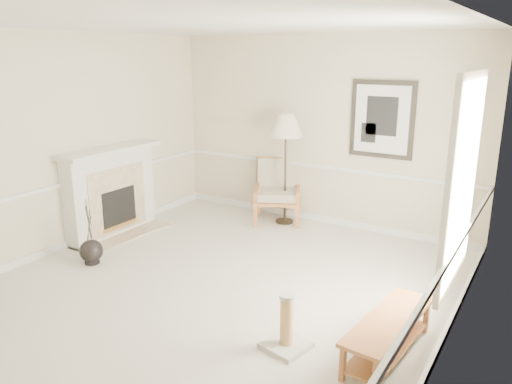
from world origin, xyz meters
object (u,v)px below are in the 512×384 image
at_px(armchair, 278,188).
at_px(floor_lamp, 286,128).
at_px(scratching_post, 286,331).
at_px(bench, 388,331).
at_px(floor_vase, 91,252).

distance_m(armchair, floor_lamp, 1.00).
xyz_separation_m(floor_lamp, scratching_post, (1.70, -3.09, -1.34)).
bearing_deg(bench, floor_vase, -179.91).
xyz_separation_m(armchair, bench, (2.70, -2.81, -0.28)).
height_order(floor_vase, bench, floor_vase).
bearing_deg(bench, armchair, 133.83).
bearing_deg(scratching_post, floor_vase, 173.02).
bearing_deg(armchair, floor_vase, -138.85).
xyz_separation_m(floor_lamp, bench, (2.52, -2.72, -1.27)).
bearing_deg(floor_lamp, scratching_post, -61.21).
distance_m(floor_lamp, scratching_post, 3.77).
bearing_deg(armchair, scratching_post, -86.09).
bearing_deg(scratching_post, floor_lamp, 118.79).
xyz_separation_m(floor_vase, floor_lamp, (1.34, 2.72, 1.35)).
bearing_deg(armchair, bench, -72.78).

